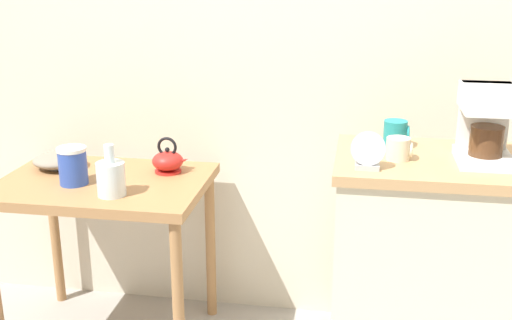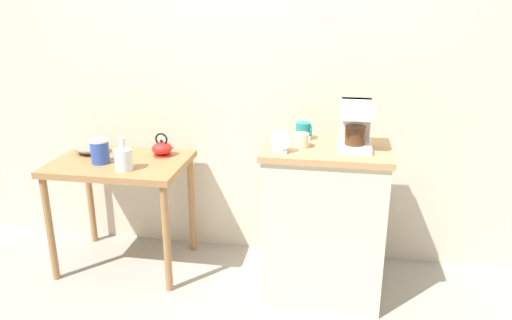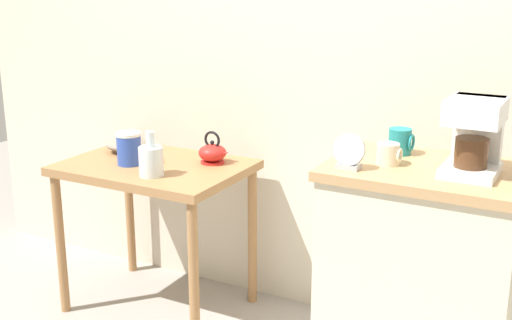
{
  "view_description": "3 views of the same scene",
  "coord_description": "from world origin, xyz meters",
  "views": [
    {
      "loc": [
        0.28,
        -2.17,
        1.57
      ],
      "look_at": [
        -0.08,
        -0.05,
        0.88
      ],
      "focal_mm": 44.15,
      "sensor_mm": 36.0,
      "label": 1
    },
    {
      "loc": [
        0.6,
        -2.65,
        1.71
      ],
      "look_at": [
        0.15,
        -0.02,
        0.81
      ],
      "focal_mm": 34.66,
      "sensor_mm": 36.0,
      "label": 2
    },
    {
      "loc": [
        1.08,
        -2.29,
        1.58
      ],
      "look_at": [
        -0.14,
        -0.02,
        0.85
      ],
      "focal_mm": 46.72,
      "sensor_mm": 36.0,
      "label": 3
    }
  ],
  "objects": [
    {
      "name": "ground_plane",
      "position": [
        0.0,
        0.0,
        0.0
      ],
      "size": [
        8.0,
        8.0,
        0.0
      ],
      "primitive_type": "plane",
      "color": "gray"
    },
    {
      "name": "coffee_maker",
      "position": [
        0.7,
        -0.03,
        1.06
      ],
      "size": [
        0.18,
        0.22,
        0.26
      ],
      "color": "white",
      "rests_on": "kitchen_counter"
    },
    {
      "name": "glass_carafe_vase",
      "position": [
        -0.63,
        -0.08,
        0.8
      ],
      "size": [
        0.11,
        0.11,
        0.2
      ],
      "color": "silver",
      "rests_on": "wooden_table"
    },
    {
      "name": "mug_dark_teal",
      "position": [
        0.41,
        0.1,
        0.96
      ],
      "size": [
        0.09,
        0.08,
        0.1
      ],
      "color": "teal",
      "rests_on": "kitchen_counter"
    },
    {
      "name": "back_wall",
      "position": [
        0.1,
        0.49,
        1.4
      ],
      "size": [
        4.4,
        0.1,
        2.8
      ],
      "primitive_type": "cube",
      "color": "beige",
      "rests_on": "ground_plane"
    },
    {
      "name": "wooden_table",
      "position": [
        -0.73,
        0.08,
        0.63
      ],
      "size": [
        0.83,
        0.59,
        0.73
      ],
      "color": "#9E7044",
      "rests_on": "ground_plane"
    },
    {
      "name": "teakettle",
      "position": [
        -0.5,
        0.22,
        0.77
      ],
      "size": [
        0.16,
        0.13,
        0.15
      ],
      "color": "red",
      "rests_on": "wooden_table"
    },
    {
      "name": "canister_enamel",
      "position": [
        -0.82,
        0.02,
        0.8
      ],
      "size": [
        0.11,
        0.11,
        0.15
      ],
      "color": "#2D4CAD",
      "rests_on": "wooden_table"
    },
    {
      "name": "table_clock",
      "position": [
        0.31,
        -0.18,
        0.97
      ],
      "size": [
        0.11,
        0.06,
        0.12
      ],
      "color": "#B2B5BA",
      "rests_on": "kitchen_counter"
    },
    {
      "name": "kitchen_counter",
      "position": [
        0.55,
        -0.02,
        0.46
      ],
      "size": [
        0.7,
        0.51,
        0.92
      ],
      "color": "beige",
      "rests_on": "ground_plane"
    },
    {
      "name": "mug_small_cream",
      "position": [
        0.41,
        -0.06,
        0.95
      ],
      "size": [
        0.09,
        0.08,
        0.08
      ],
      "color": "beige",
      "rests_on": "kitchen_counter"
    },
    {
      "name": "bowl_stoneware",
      "position": [
        -0.97,
        0.19,
        0.76
      ],
      "size": [
        0.21,
        0.21,
        0.07
      ],
      "color": "gray",
      "rests_on": "wooden_table"
    }
  ]
}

